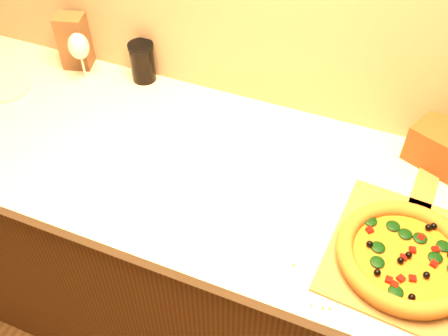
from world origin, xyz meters
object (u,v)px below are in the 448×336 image
pizza (406,256)px  dark_jar (143,62)px  side_plate (7,89)px  wine_glass (79,48)px  pizza_peel (406,251)px

pizza → dark_jar: size_ratio=2.38×
pizza → side_plate: bearing=171.9°
wine_glass → dark_jar: bearing=21.8°
wine_glass → side_plate: bearing=-141.6°
pizza_peel → pizza: (-0.00, -0.03, 0.02)m
pizza → wine_glass: 1.14m
pizza_peel → wine_glass: bearing=168.7°
wine_glass → dark_jar: (0.18, 0.07, -0.05)m
dark_jar → side_plate: dark_jar is taller
pizza → wine_glass: bearing=162.7°
dark_jar → pizza: bearing=-24.5°
pizza_peel → dark_jar: 0.98m
dark_jar → side_plate: 0.44m
pizza → side_plate: (-1.28, 0.18, -0.02)m
side_plate → wine_glass: bearing=38.4°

